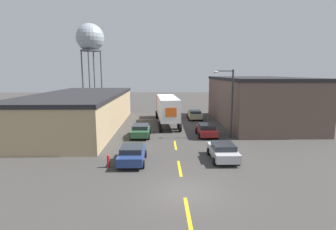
% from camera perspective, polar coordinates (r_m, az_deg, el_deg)
% --- Properties ---
extents(ground_plane, '(160.00, 160.00, 0.00)m').
position_cam_1_polar(ground_plane, '(16.35, 3.52, -16.46)').
color(ground_plane, '#3D3A38').
extents(road_centerline, '(0.20, 15.87, 0.01)m').
position_cam_1_polar(road_centerline, '(20.02, 2.54, -11.48)').
color(road_centerline, gold).
rests_on(road_centerline, ground_plane).
extents(warehouse_left, '(10.14, 23.97, 4.47)m').
position_cam_1_polar(warehouse_left, '(35.41, -18.57, 0.90)').
color(warehouse_left, tan).
rests_on(warehouse_left, ground_plane).
extents(warehouse_right, '(10.52, 18.58, 6.44)m').
position_cam_1_polar(warehouse_right, '(38.59, 18.87, 3.01)').
color(warehouse_right, brown).
rests_on(warehouse_right, ground_plane).
extents(semi_truck, '(3.42, 12.58, 3.87)m').
position_cam_1_polar(semi_truck, '(36.52, -0.30, 1.75)').
color(semi_truck, '#B21919').
rests_on(semi_truck, ground_plane).
extents(parked_car_right_near, '(2.12, 4.16, 1.38)m').
position_cam_1_polar(parked_car_right_near, '(22.10, 11.88, -7.67)').
color(parked_car_right_near, '#B2B2B7').
rests_on(parked_car_right_near, ground_plane).
extents(parked_car_left_far, '(2.12, 4.16, 1.38)m').
position_cam_1_polar(parked_car_left_far, '(29.29, -5.97, -3.33)').
color(parked_car_left_far, '#2D5B38').
rests_on(parked_car_left_far, ground_plane).
extents(parked_car_right_far, '(2.12, 4.16, 1.38)m').
position_cam_1_polar(parked_car_right_far, '(40.24, 5.81, 0.12)').
color(parked_car_right_far, tan).
rests_on(parked_car_right_far, ground_plane).
extents(parked_car_left_near, '(2.12, 4.16, 1.38)m').
position_cam_1_polar(parked_car_left_near, '(21.12, -7.82, -8.35)').
color(parked_car_left_near, navy).
rests_on(parked_car_left_near, ground_plane).
extents(parked_car_right_mid, '(2.12, 4.16, 1.38)m').
position_cam_1_polar(parked_car_right_mid, '(29.78, 8.36, -3.17)').
color(parked_car_right_mid, maroon).
rests_on(parked_car_right_mid, ground_plane).
extents(water_tower, '(5.98, 5.98, 17.51)m').
position_cam_1_polar(water_tower, '(61.32, -16.58, 15.64)').
color(water_tower, '#47474C').
rests_on(water_tower, ground_plane).
extents(street_lamp, '(2.23, 0.32, 7.39)m').
position_cam_1_polar(street_lamp, '(28.86, 13.28, 3.46)').
color(street_lamp, '#2D2D30').
rests_on(street_lamp, ground_plane).
extents(fire_hydrant, '(0.22, 0.22, 0.99)m').
position_cam_1_polar(fire_hydrant, '(20.50, -12.84, -9.76)').
color(fire_hydrant, red).
rests_on(fire_hydrant, ground_plane).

